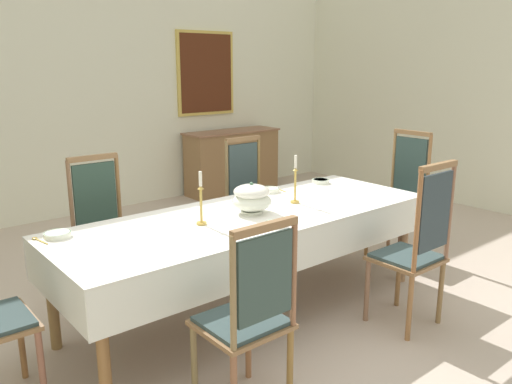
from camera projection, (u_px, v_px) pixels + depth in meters
The scene contains 20 objects.
ground at pixel (252, 312), 3.95m from camera, with size 8.20×6.78×0.04m, color #BEAC9C.
back_wall at pixel (69, 67), 6.07m from camera, with size 8.20×0.08×3.60m, color silver.
dining_table at pixel (252, 223), 3.77m from camera, with size 2.89×1.01×0.77m.
tablecloth at pixel (252, 221), 3.77m from camera, with size 2.91×1.03×0.29m.
chair_south_a at pixel (249, 314), 2.66m from camera, with size 0.44×0.42×1.10m.
chair_north_a at pixel (104, 228), 4.01m from camera, with size 0.44×0.42×1.15m.
chair_south_b at pixel (416, 245), 3.56m from camera, with size 0.44×0.42×1.21m.
chair_north_b at pixel (251, 197), 4.93m from camera, with size 0.44×0.42×1.16m.
chair_head_east at pixel (401, 194), 4.94m from camera, with size 0.42×0.44×1.22m.
soup_tureen at pixel (252, 198), 3.73m from camera, with size 0.29×0.29×0.23m.
candlestick_west at pixel (201, 203), 3.45m from camera, with size 0.07×0.07×0.37m.
candlestick_east at pixel (295, 184), 3.99m from camera, with size 0.07×0.07×0.38m.
bowl_near_left at pixel (269, 190), 4.37m from camera, with size 0.17×0.17×0.03m.
bowl_near_right at pixel (57, 234), 3.23m from camera, with size 0.17×0.17×0.03m.
bowl_far_left at pixel (321, 181), 4.69m from camera, with size 0.16×0.16×0.04m.
bowl_far_right at pixel (275, 224), 3.45m from camera, with size 0.14×0.14×0.03m.
spoon_primary at pixel (278, 189), 4.47m from camera, with size 0.05×0.18×0.01m.
spoon_secondary at pixel (37, 239), 3.18m from camera, with size 0.05×0.18×0.01m.
sideboard at pixel (232, 161), 7.49m from camera, with size 1.44×0.48×0.90m.
framed_painting at pixel (206, 73), 7.22m from camera, with size 0.93×0.05×1.16m.
Camera 1 is at (-2.27, -2.80, 1.83)m, focal length 35.99 mm.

